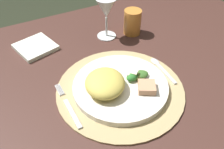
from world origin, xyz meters
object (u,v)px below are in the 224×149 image
(wine_glass, at_px, (106,10))
(fork, at_px, (69,107))
(spoon, at_px, (160,66))
(napkin, at_px, (36,47))
(amber_tumbler, at_px, (132,22))
(dining_table, at_px, (116,96))
(dinner_plate, at_px, (120,86))

(wine_glass, bearing_deg, fork, -133.29)
(fork, xyz_separation_m, spoon, (0.31, 0.02, 0.00))
(napkin, height_order, amber_tumbler, amber_tumbler)
(napkin, relative_size, amber_tumbler, 1.33)
(wine_glass, relative_size, amber_tumbler, 1.60)
(dining_table, relative_size, dinner_plate, 5.02)
(dining_table, distance_m, wine_glass, 0.31)
(wine_glass, bearing_deg, dining_table, -107.21)
(wine_glass, bearing_deg, napkin, 169.07)
(spoon, distance_m, amber_tumbler, 0.23)
(spoon, relative_size, wine_glass, 0.88)
(dinner_plate, xyz_separation_m, amber_tumbler, (0.19, 0.25, 0.03))
(amber_tumbler, bearing_deg, dining_table, -136.58)
(napkin, bearing_deg, fork, -89.16)
(dining_table, bearing_deg, wine_glass, 72.79)
(fork, distance_m, napkin, 0.32)
(dining_table, bearing_deg, spoon, -36.72)
(dinner_plate, distance_m, fork, 0.16)
(spoon, bearing_deg, amber_tumbler, 80.85)
(spoon, xyz_separation_m, amber_tumbler, (0.04, 0.22, 0.04))
(fork, relative_size, wine_glass, 1.15)
(dinner_plate, height_order, amber_tumbler, amber_tumbler)
(spoon, distance_m, wine_glass, 0.28)
(dinner_plate, height_order, spoon, dinner_plate)
(dinner_plate, distance_m, spoon, 0.16)
(spoon, xyz_separation_m, napkin, (-0.32, 0.30, -0.00))
(dining_table, height_order, amber_tumbler, amber_tumbler)
(dining_table, bearing_deg, fork, -152.85)
(dinner_plate, bearing_deg, spoon, 8.05)
(dinner_plate, bearing_deg, dining_table, 66.60)
(dining_table, xyz_separation_m, fork, (-0.20, -0.10, 0.16))
(dining_table, relative_size, wine_glass, 9.08)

